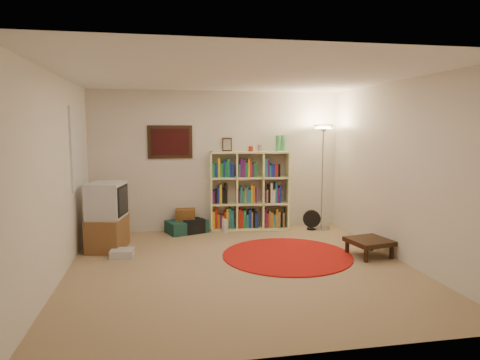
# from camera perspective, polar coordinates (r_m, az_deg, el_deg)

# --- Properties ---
(room) EXTENTS (4.54, 4.54, 2.54)m
(room) POSITION_cam_1_polar(r_m,az_deg,el_deg) (5.57, -0.53, 0.92)
(room) COLOR #987C59
(room) RESTS_ON ground
(bookshelf) EXTENTS (1.46, 0.55, 1.71)m
(bookshelf) POSITION_cam_1_polar(r_m,az_deg,el_deg) (7.82, 1.12, -1.54)
(bookshelf) COLOR #FAFFAA
(bookshelf) RESTS_ON ground
(floor_lamp) EXTENTS (0.47, 0.47, 1.90)m
(floor_lamp) POSITION_cam_1_polar(r_m,az_deg,el_deg) (7.83, 11.02, 4.90)
(floor_lamp) COLOR #B7B8BC
(floor_lamp) RESTS_ON ground
(floor_fan) EXTENTS (0.32, 0.20, 0.36)m
(floor_fan) POSITION_cam_1_polar(r_m,az_deg,el_deg) (7.91, 9.53, -5.26)
(floor_fan) COLOR black
(floor_fan) RESTS_ON ground
(tv_stand) EXTENTS (0.62, 0.79, 1.03)m
(tv_stand) POSITION_cam_1_polar(r_m,az_deg,el_deg) (6.82, -17.27, -4.78)
(tv_stand) COLOR brown
(tv_stand) RESTS_ON ground
(dvd_box) EXTENTS (0.35, 0.30, 0.11)m
(dvd_box) POSITION_cam_1_polar(r_m,az_deg,el_deg) (6.47, -15.43, -9.37)
(dvd_box) COLOR silver
(dvd_box) RESTS_ON ground
(suitcase) EXTENTS (0.79, 0.65, 0.22)m
(suitcase) POSITION_cam_1_polar(r_m,az_deg,el_deg) (7.68, -7.12, -6.16)
(suitcase) COLOR #153B35
(suitcase) RESTS_ON ground
(wicker_basket) EXTENTS (0.36, 0.27, 0.20)m
(wicker_basket) POSITION_cam_1_polar(r_m,az_deg,el_deg) (7.67, -7.28, -4.59)
(wicker_basket) COLOR #5B3816
(wicker_basket) RESTS_ON suitcase
(duffel_bag) EXTENTS (0.43, 0.40, 0.24)m
(duffel_bag) POSITION_cam_1_polar(r_m,az_deg,el_deg) (7.64, -6.29, -6.12)
(duffel_bag) COLOR black
(duffel_bag) RESTS_ON ground
(paper_towel) EXTENTS (0.11, 0.11, 0.23)m
(paper_towel) POSITION_cam_1_polar(r_m,az_deg,el_deg) (7.67, -2.03, -6.09)
(paper_towel) COLOR silver
(paper_towel) RESTS_ON ground
(red_rug) EXTENTS (1.88, 1.88, 0.02)m
(red_rug) POSITION_cam_1_polar(r_m,az_deg,el_deg) (6.34, 6.29, -9.93)
(red_rug) COLOR #9B0F0B
(red_rug) RESTS_ON ground
(side_table) EXTENTS (0.64, 0.64, 0.25)m
(side_table) POSITION_cam_1_polar(r_m,az_deg,el_deg) (6.50, 16.85, -7.91)
(side_table) COLOR black
(side_table) RESTS_ON ground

